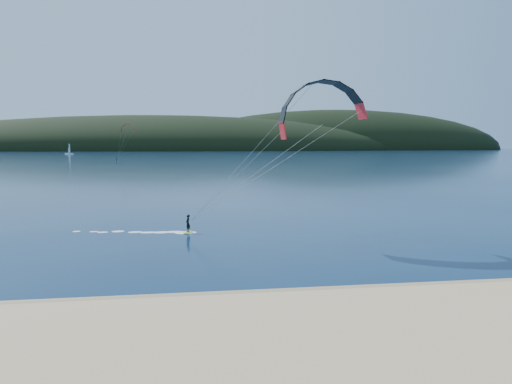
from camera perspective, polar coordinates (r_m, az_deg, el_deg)
ground at (r=19.62m, az=-3.76°, el=-17.91°), size 1800.00×1800.00×0.00m
wet_sand at (r=23.78m, az=-4.59°, el=-13.43°), size 220.00×2.50×0.10m
headland at (r=763.23m, az=-7.87°, el=5.27°), size 1200.00×310.00×140.00m
kitesurfer_near at (r=37.28m, az=7.40°, el=7.88°), size 25.48×8.09×14.49m
kitesurfer_far at (r=226.83m, az=-15.92°, el=7.38°), size 10.50×7.40×16.76m
sailboat at (r=431.76m, az=-22.52°, el=4.52°), size 7.41×4.63×10.33m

